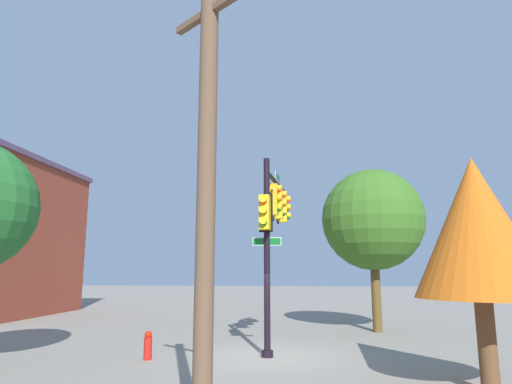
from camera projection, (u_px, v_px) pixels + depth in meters
The scene contains 7 objects.
ground_plane at pixel (267, 357), 13.45m from camera, with size 120.00×120.00×0.00m, color gray.
signal_pole_assembly at pixel (274, 216), 15.48m from camera, with size 4.78×1.20×6.28m.
utility_pole at pixel (206, 189), 6.91m from camera, with size 1.23×1.47×7.56m.
fire_hydrant at pixel (148, 345), 13.11m from camera, with size 0.33×0.24×0.83m.
tree_near at pixel (373, 220), 19.73m from camera, with size 4.53×4.53×7.14m.
tree_far at pixel (477, 227), 10.08m from camera, with size 2.92×2.92×5.25m.
brick_building at pixel (5, 237), 26.00m from camera, with size 9.94×5.40×9.05m.
Camera 1 is at (-14.10, -1.02, 2.64)m, focal length 30.80 mm.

